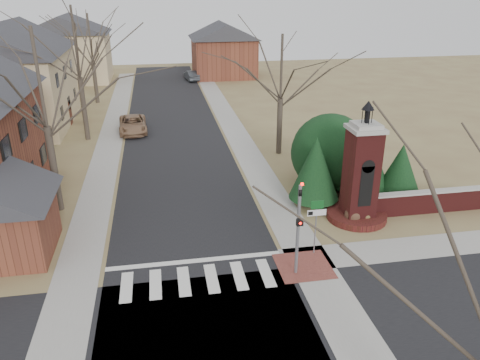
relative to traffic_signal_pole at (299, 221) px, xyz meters
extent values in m
plane|color=brown|center=(-4.30, -0.57, -2.59)|extent=(120.00, 120.00, 0.00)
cube|color=black|center=(-4.30, 21.43, -2.58)|extent=(8.00, 70.00, 0.01)
cube|color=black|center=(-4.30, -3.57, -2.58)|extent=(120.00, 8.00, 0.01)
cube|color=silver|center=(-4.30, 0.23, -2.58)|extent=(8.00, 2.20, 0.02)
cube|color=silver|center=(-4.30, 1.73, -2.58)|extent=(8.00, 0.35, 0.02)
cube|color=gray|center=(0.90, 21.43, -2.58)|extent=(2.00, 60.00, 0.02)
cube|color=gray|center=(-9.50, 21.43, -2.58)|extent=(2.00, 60.00, 0.02)
cube|color=brown|center=(0.50, 0.43, -2.57)|extent=(2.40, 2.40, 0.02)
cylinder|color=slate|center=(0.00, 0.03, -0.49)|extent=(0.14, 0.14, 4.20)
imported|color=black|center=(0.00, 0.03, 1.46)|extent=(0.15, 0.18, 0.90)
sphere|color=#FF0C05|center=(0.00, -0.19, 1.76)|extent=(0.14, 0.14, 0.14)
cube|color=black|center=(0.00, -0.15, 0.01)|extent=(0.28, 0.16, 0.30)
sphere|color=#FF0C05|center=(0.00, -0.24, 0.01)|extent=(0.11, 0.11, 0.11)
cylinder|color=slate|center=(1.30, 1.43, -1.29)|extent=(0.06, 0.06, 2.60)
cube|color=silver|center=(1.30, 1.41, -0.44)|extent=(0.90, 0.03, 0.30)
cube|color=black|center=(1.00, 1.39, -0.44)|extent=(0.22, 0.02, 0.18)
cube|color=#104D1B|center=(1.30, 1.41, -0.04)|extent=(0.60, 0.03, 0.40)
cylinder|color=#551919|center=(4.70, 4.43, -2.41)|extent=(3.20, 3.20, 0.36)
cube|color=#551919|center=(4.70, 4.43, -0.09)|extent=(1.50, 1.50, 5.00)
cube|color=black|center=(4.70, 3.71, -0.39)|extent=(0.70, 0.10, 2.20)
cube|color=gray|center=(4.70, 4.43, 2.46)|extent=(1.70, 1.70, 0.20)
cube|color=gray|center=(4.70, 4.43, 2.66)|extent=(1.30, 1.30, 0.20)
cylinder|color=black|center=(4.70, 4.43, 3.06)|extent=(0.20, 0.20, 0.60)
cone|color=black|center=(4.70, 4.43, 3.66)|extent=(0.64, 0.64, 0.45)
cube|color=#551919|center=(9.20, 4.43, -1.99)|extent=(7.50, 0.40, 1.20)
cube|color=gray|center=(9.20, 4.43, -1.34)|extent=(7.50, 0.50, 0.10)
cube|color=tan|center=(-17.80, 26.43, 0.61)|extent=(9.00, 12.00, 6.40)
cube|color=brown|center=(-12.80, 3.93, -1.19)|extent=(4.00, 4.00, 2.80)
cube|color=tan|center=(-16.30, 47.43, 0.41)|extent=(10.00, 8.00, 6.00)
cube|color=tan|center=(-19.10, 45.83, 4.40)|extent=(0.75, 0.75, 3.08)
cube|color=brown|center=(3.70, 47.43, -0.09)|extent=(8.00, 8.00, 5.00)
cube|color=brown|center=(1.46, 45.83, 3.31)|extent=(0.75, 0.75, 2.80)
cylinder|color=#473D33|center=(2.90, 6.43, -2.34)|extent=(0.20, 0.20, 0.50)
cone|color=black|center=(2.90, 6.43, -0.29)|extent=(2.80, 2.80, 3.60)
cylinder|color=#473D33|center=(6.20, 7.63, -2.34)|extent=(0.20, 0.20, 0.50)
cone|color=black|center=(6.20, 7.63, 0.01)|extent=(3.40, 3.40, 4.20)
cylinder|color=#473D33|center=(8.20, 6.63, -2.34)|extent=(0.20, 0.20, 0.50)
cone|color=black|center=(8.20, 6.63, -0.69)|extent=(2.40, 2.40, 2.80)
sphere|color=black|center=(4.70, 8.93, -0.19)|extent=(4.80, 4.80, 4.80)
cylinder|color=#473D33|center=(-11.30, 8.43, -0.17)|extent=(0.40, 0.40, 4.83)
cylinder|color=#473D33|center=(-11.30, 21.43, -0.07)|extent=(0.40, 0.40, 5.04)
cylinder|color=#473D33|center=(-11.80, 34.43, -0.38)|extent=(0.40, 0.40, 4.41)
cylinder|color=#473D33|center=(3.20, 15.43, -0.49)|extent=(0.40, 0.40, 4.20)
imported|color=#977252|center=(-7.70, 22.84, -1.91)|extent=(2.50, 4.98, 1.35)
imported|color=#3A3E43|center=(-0.90, 44.91, -1.94)|extent=(1.88, 4.09, 1.30)
sphere|color=#4D3323|center=(4.30, 4.03, -2.14)|extent=(0.88, 0.88, 0.88)
sphere|color=brown|center=(5.00, 4.03, -2.21)|extent=(0.76, 0.76, 0.76)
camera|label=1|loc=(-5.47, -16.66, 9.20)|focal=35.00mm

